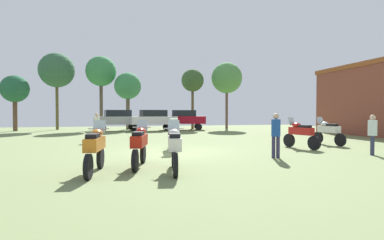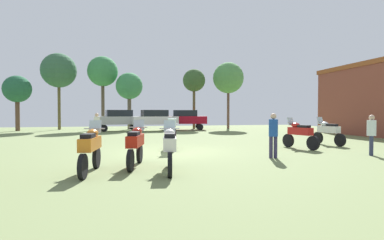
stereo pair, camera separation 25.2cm
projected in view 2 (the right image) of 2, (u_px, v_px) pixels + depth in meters
name	position (u px, v px, depth m)	size (l,w,h in m)	color
ground_plane	(171.00, 152.00, 13.35)	(44.00, 52.00, 0.02)	olive
motorcycle_2	(170.00, 147.00, 8.79)	(0.65, 2.22, 1.51)	black
motorcycle_3	(136.00, 144.00, 9.58)	(0.74, 2.23, 1.50)	black
motorcycle_4	(90.00, 147.00, 8.56)	(0.64, 2.28, 1.51)	black
motorcycle_5	(328.00, 131.00, 16.03)	(0.66, 2.17, 1.50)	black
motorcycle_6	(171.00, 134.00, 13.93)	(0.62, 2.17, 1.49)	black
motorcycle_8	(300.00, 133.00, 14.42)	(0.80, 2.12, 1.51)	black
car_1	(155.00, 119.00, 28.50)	(4.50, 2.35, 2.00)	black
car_2	(185.00, 118.00, 30.17)	(4.51, 2.38, 2.00)	black
car_3	(119.00, 119.00, 28.45)	(4.54, 2.50, 2.00)	black
person_1	(371.00, 132.00, 12.11)	(0.48, 0.48, 1.66)	#2C314C
person_2	(97.00, 125.00, 18.11)	(0.35, 0.35, 1.72)	#2D303E
person_3	(273.00, 132.00, 11.40)	(0.43, 0.43, 1.72)	#302B4D
tree_1	(194.00, 81.00, 32.21)	(2.43, 2.43, 6.45)	#4D462A
tree_2	(103.00, 72.00, 31.15)	(3.12, 3.12, 7.62)	#4D4031
tree_3	(17.00, 90.00, 28.32)	(2.55, 2.55, 5.27)	brown
tree_4	(129.00, 87.00, 31.06)	(2.76, 2.76, 5.91)	#4D4435
tree_5	(228.00, 78.00, 32.60)	(3.36, 3.36, 7.24)	brown
tree_7	(59.00, 71.00, 30.42)	(3.49, 3.49, 7.80)	brown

